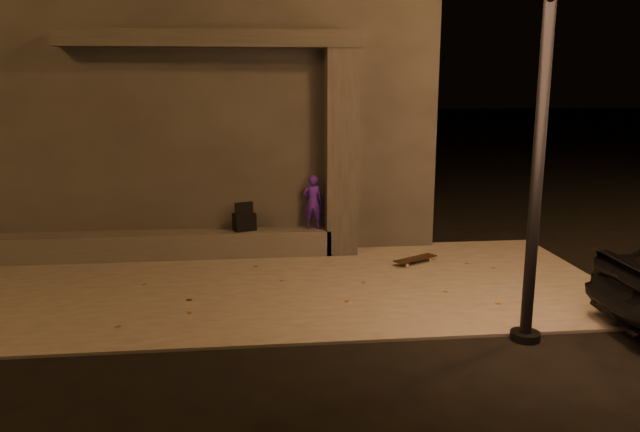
{
  "coord_description": "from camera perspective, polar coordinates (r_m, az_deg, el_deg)",
  "views": [
    {
      "loc": [
        0.13,
        -7.12,
        3.11
      ],
      "look_at": [
        1.14,
        2.0,
        1.1
      ],
      "focal_mm": 35.0,
      "sensor_mm": 36.0,
      "label": 1
    }
  ],
  "objects": [
    {
      "name": "sidewalk",
      "position": [
        9.63,
        -6.77,
        -6.46
      ],
      "size": [
        11.0,
        4.4,
        0.04
      ],
      "primitive_type": "cube",
      "color": "#655F59",
      "rests_on": "ground"
    },
    {
      "name": "canopy",
      "position": [
        10.96,
        -9.95,
        15.66
      ],
      "size": [
        5.0,
        0.7,
        0.28
      ],
      "primitive_type": "cube",
      "color": "#353330",
      "rests_on": "column"
    },
    {
      "name": "backpack",
      "position": [
        11.15,
        -6.94,
        -0.39
      ],
      "size": [
        0.44,
        0.36,
        0.53
      ],
      "rotation": [
        0.0,
        0.0,
        0.38
      ],
      "color": "black",
      "rests_on": "ledge"
    },
    {
      "name": "ground",
      "position": [
        7.78,
        -6.85,
        -11.34
      ],
      "size": [
        120.0,
        120.0,
        0.0
      ],
      "primitive_type": "plane",
      "color": "black",
      "rests_on": "ground"
    },
    {
      "name": "skateboard",
      "position": [
        10.8,
        8.72,
        -3.9
      ],
      "size": [
        0.83,
        0.61,
        0.09
      ],
      "rotation": [
        0.0,
        0.0,
        0.54
      ],
      "color": "black",
      "rests_on": "sidewalk"
    },
    {
      "name": "skateboarder",
      "position": [
        11.13,
        -0.66,
        1.29
      ],
      "size": [
        0.38,
        0.28,
        0.97
      ],
      "primitive_type": "imported",
      "rotation": [
        0.0,
        0.0,
        3.0
      ],
      "color": "#40189E",
      "rests_on": "ledge"
    },
    {
      "name": "ledge",
      "position": [
        11.36,
        -14.35,
        -2.56
      ],
      "size": [
        6.0,
        0.55,
        0.45
      ],
      "primitive_type": "cube",
      "color": "#504D48",
      "rests_on": "sidewalk"
    },
    {
      "name": "building",
      "position": [
        13.67,
        -11.2,
        10.0
      ],
      "size": [
        9.0,
        5.1,
        5.22
      ],
      "color": "#353330",
      "rests_on": "ground"
    },
    {
      "name": "street_lamp_0",
      "position": [
        7.59,
        20.23,
        16.91
      ],
      "size": [
        0.36,
        0.36,
        6.68
      ],
      "color": "black",
      "rests_on": "ground"
    },
    {
      "name": "column",
      "position": [
        11.06,
        1.92,
        5.74
      ],
      "size": [
        0.55,
        0.55,
        3.6
      ],
      "primitive_type": "cube",
      "color": "#353330",
      "rests_on": "sidewalk"
    }
  ]
}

